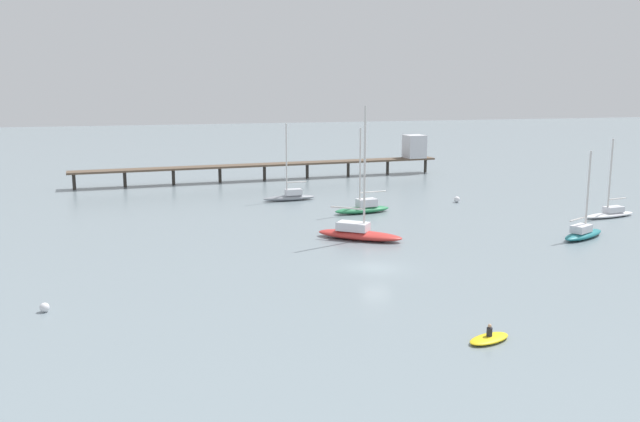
% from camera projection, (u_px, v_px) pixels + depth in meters
% --- Properties ---
extents(ground_plane, '(400.00, 400.00, 0.00)m').
position_uv_depth(ground_plane, '(376.00, 268.00, 59.37)').
color(ground_plane, gray).
extents(pier, '(60.19, 7.64, 6.60)m').
position_uv_depth(pier, '(328.00, 157.00, 113.99)').
color(pier, brown).
rests_on(pier, ground_plane).
extents(sailboat_green, '(7.47, 3.15, 10.40)m').
position_uv_depth(sailboat_green, '(363.00, 207.00, 83.80)').
color(sailboat_green, '#287F4C').
rests_on(sailboat_green, ground_plane).
extents(sailboat_teal, '(6.87, 4.87, 8.98)m').
position_uv_depth(sailboat_teal, '(583.00, 232.00, 70.42)').
color(sailboat_teal, '#1E727A').
rests_on(sailboat_teal, ground_plane).
extents(sailboat_red, '(8.77, 7.53, 13.53)m').
position_uv_depth(sailboat_red, '(358.00, 232.00, 70.00)').
color(sailboat_red, red).
rests_on(sailboat_red, ground_plane).
extents(sailboat_white, '(7.50, 2.96, 9.32)m').
position_uv_depth(sailboat_white, '(610.00, 212.00, 81.23)').
color(sailboat_white, white).
rests_on(sailboat_white, ground_plane).
extents(sailboat_gray, '(7.31, 2.13, 10.34)m').
position_uv_depth(sailboat_gray, '(290.00, 195.00, 92.39)').
color(sailboat_gray, gray).
rests_on(sailboat_gray, ground_plane).
extents(dinghy_yellow, '(3.48, 2.48, 1.14)m').
position_uv_depth(dinghy_yellow, '(489.00, 338.00, 42.77)').
color(dinghy_yellow, yellow).
rests_on(dinghy_yellow, ground_plane).
extents(mooring_buoy_mid, '(0.67, 0.67, 0.67)m').
position_uv_depth(mooring_buoy_mid, '(44.00, 307.00, 48.12)').
color(mooring_buoy_mid, silver).
rests_on(mooring_buoy_mid, ground_plane).
extents(mooring_buoy_inner, '(0.80, 0.80, 0.80)m').
position_uv_depth(mooring_buoy_inner, '(457.00, 199.00, 91.01)').
color(mooring_buoy_inner, silver).
rests_on(mooring_buoy_inner, ground_plane).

